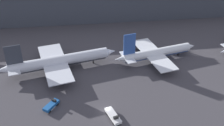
# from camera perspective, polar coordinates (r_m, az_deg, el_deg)

# --- Properties ---
(ground) EXTENTS (600.00, 600.00, 0.00)m
(ground) POSITION_cam_1_polar(r_m,az_deg,el_deg) (93.18, -1.35, -9.85)
(ground) COLOR #423F44
(terminal_building) EXTENTS (205.64, 24.81, 17.83)m
(terminal_building) POSITION_cam_1_polar(r_m,az_deg,el_deg) (159.60, -4.55, 12.52)
(terminal_building) COLOR #3D424C
(terminal_building) RESTS_ON ground
(airplane_1) EXTENTS (47.58, 31.44, 13.79)m
(airplane_1) POSITION_cam_1_polar(r_m,az_deg,el_deg) (112.96, -10.84, 0.32)
(airplane_1) COLOR silver
(airplane_1) RESTS_ON ground
(airplane_2) EXTENTS (37.19, 28.74, 14.05)m
(airplane_2) POSITION_cam_1_polar(r_m,az_deg,el_deg) (119.17, 8.88, 2.01)
(airplane_2) COLOR white
(airplane_2) RESTS_ON ground
(service_vehicle_3) EXTENTS (4.78, 8.22, 2.45)m
(service_vehicle_3) POSITION_cam_1_polar(r_m,az_deg,el_deg) (89.98, 0.25, -10.69)
(service_vehicle_3) COLOR white
(service_vehicle_3) RESTS_ON ground
(service_vehicle_4) EXTENTS (5.47, 6.35, 2.54)m
(service_vehicle_4) POSITION_cam_1_polar(r_m,az_deg,el_deg) (95.86, -12.21, -8.37)
(service_vehicle_4) COLOR #195199
(service_vehicle_4) RESTS_ON ground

